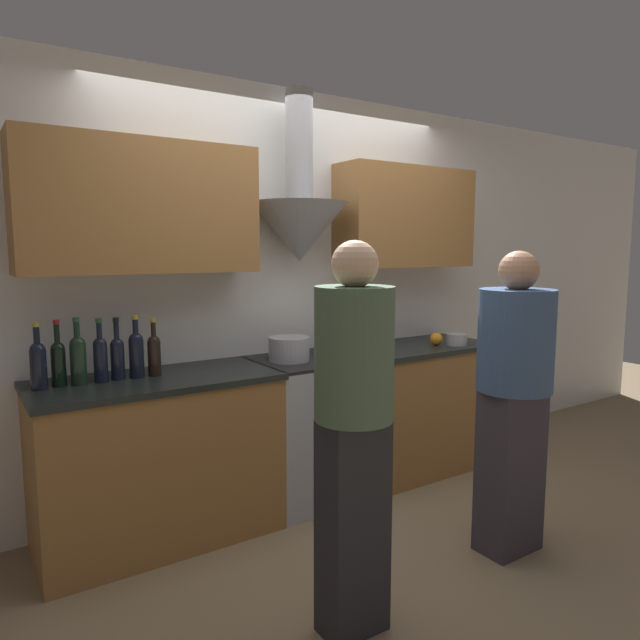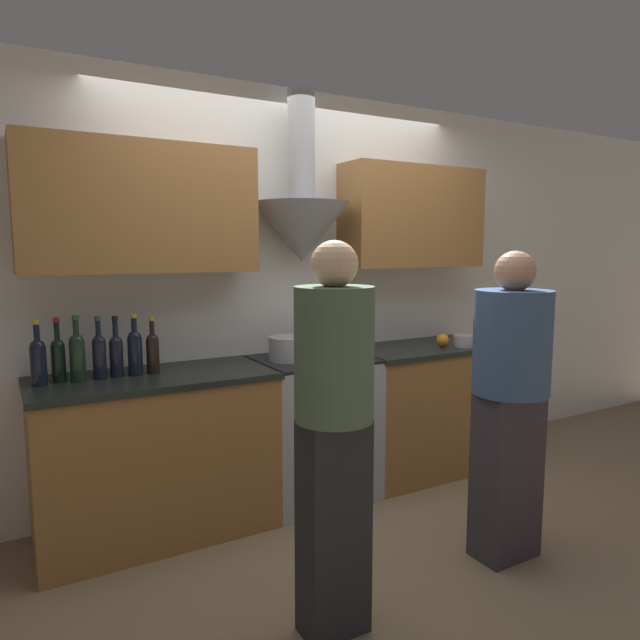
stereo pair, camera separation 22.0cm
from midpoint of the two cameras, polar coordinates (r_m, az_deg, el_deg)
ground_plane at (r=3.60m, az=3.76°, el=-18.90°), size 12.00×12.00×0.00m
wall_back at (r=3.73m, az=-1.52°, el=5.40°), size 8.40×0.61×2.60m
counter_left at (r=3.33m, az=-14.19°, el=-12.93°), size 1.28×0.62×0.90m
counter_right at (r=4.20m, az=11.65°, el=-8.60°), size 1.10×0.62×0.90m
stove_range at (r=3.69m, az=0.94°, el=-10.62°), size 0.71×0.60×0.90m
wine_bottle_0 at (r=3.13m, az=-24.57°, el=-3.60°), size 0.08×0.08×0.33m
wine_bottle_1 at (r=3.16m, az=-22.92°, el=-3.47°), size 0.07×0.07×0.33m
wine_bottle_2 at (r=3.15m, az=-21.28°, el=-3.25°), size 0.08×0.08×0.34m
wine_bottle_3 at (r=3.16m, az=-19.37°, el=-3.25°), size 0.07×0.07×0.33m
wine_bottle_4 at (r=3.19m, az=-17.86°, el=-3.19°), size 0.07×0.07×0.33m
wine_bottle_5 at (r=3.20m, az=-16.16°, el=-2.92°), size 0.08×0.08×0.33m
wine_bottle_6 at (r=3.22m, az=-14.52°, el=-3.00°), size 0.07×0.07×0.31m
stock_pot at (r=3.49m, az=-1.30°, el=-2.87°), size 0.25×0.25×0.15m
mixing_bowl at (r=3.67m, az=2.99°, el=-2.91°), size 0.22×0.22×0.08m
orange_fruit at (r=4.10m, az=13.69°, el=-1.98°), size 0.09×0.09×0.09m
saucepan at (r=4.13m, az=15.69°, el=-2.03°), size 0.15×0.15×0.08m
person_foreground_left at (r=2.31m, az=4.18°, el=-10.21°), size 0.32×0.32×1.62m
person_foreground_right at (r=3.07m, az=20.45°, el=-6.98°), size 0.38×0.38×1.57m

